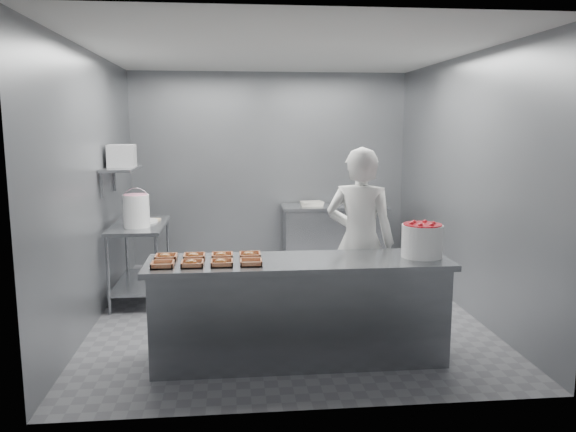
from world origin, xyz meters
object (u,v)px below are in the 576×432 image
Objects in this scene: tray_1 at (192,263)px; appliance at (122,156)px; tray_7 at (250,255)px; worker at (360,242)px; tray_5 at (194,256)px; prep_table at (140,250)px; tray_3 at (251,262)px; tray_2 at (221,263)px; glaze_bucket at (136,210)px; service_counter at (299,310)px; back_counter at (333,236)px; tray_4 at (166,257)px; tray_6 at (222,255)px; strawberry_tub at (422,239)px; tray_0 at (163,264)px.

appliance is (-0.92, 2.13, 0.77)m from tray_1.
worker reaches higher than tray_7.
worker is (1.57, 0.47, -0.00)m from tray_5.
prep_table is 1.11m from appliance.
tray_3 is at bearing -59.60° from appliance.
glaze_bucket is (-0.98, 1.87, 0.17)m from tray_2.
service_counter is 1.73× the size of back_counter.
back_counter is 8.01× the size of tray_4.
tray_6 reaches higher than service_counter.
service_counter is 1.41× the size of worker.
glaze_bucket is at bearing -149.31° from back_counter.
strawberry_tub is (1.98, -0.13, 0.13)m from tray_5.
appliance reaches higher than glaze_bucket.
tray_0 reaches higher than back_counter.
tray_7 is 2.03m from glaze_bucket.
tray_7 is (0.48, 0.00, 0.00)m from tray_5.
tray_2 is at bearing 0.00° from tray_1.
appliance is (-0.68, 1.88, 0.77)m from tray_4.
worker is (1.33, 0.73, -0.00)m from tray_2.
tray_2 is (0.48, -0.00, 0.00)m from tray_0.
tray_0 is 1.00× the size of tray_4.
appliance is (-2.49, 1.40, 0.77)m from worker.
back_counter is 3.02m from glaze_bucket.
worker is 2.96m from appliance.
worker is at bearing 24.85° from tray_1.
tray_7 is at bearing -112.89° from back_counter.
service_counter and back_counter have the same top height.
back_counter is at bearing 27.01° from prep_table.
glaze_bucket is (-0.50, 1.87, 0.17)m from tray_0.
tray_1 is at bearing -46.57° from tray_4.
back_counter is 3.76m from tray_4.
glaze_bucket reaches higher than tray_5.
tray_1 is 2.44m from appliance.
tray_0 is 0.55× the size of appliance.
service_counter is 0.82m from tray_2.
tray_2 reaches higher than tray_0.
strawberry_tub is (1.74, -0.13, 0.13)m from tray_6.
worker is at bearing 33.79° from tray_3.
appliance reaches higher than service_counter.
strawberry_tub is at bearing -35.54° from prep_table.
worker is 5.41× the size of appliance.
tray_0 is at bearing 180.00° from tray_1.
prep_table is at bearing 92.96° from glaze_bucket.
tray_0 reaches higher than prep_table.
worker reaches higher than tray_4.
glaze_bucket is at bearing 111.61° from tray_1.
service_counter is 0.64m from tray_3.
tray_3 is 0.35m from tray_6.
worker reaches higher than strawberry_tub.
worker reaches higher than tray_0.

